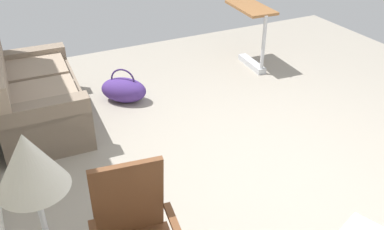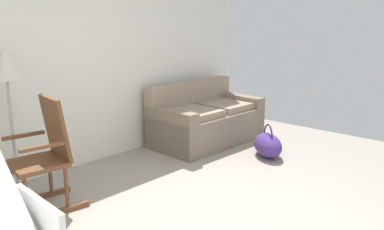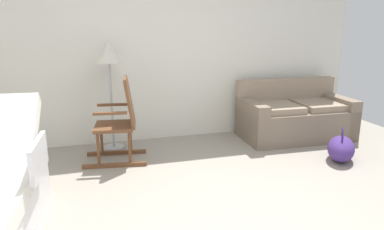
# 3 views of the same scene
# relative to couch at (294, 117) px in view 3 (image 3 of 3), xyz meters

# --- Properties ---
(ground_plane) EXTENTS (7.07, 7.07, 0.00)m
(ground_plane) POSITION_rel_couch_xyz_m (-1.80, -1.85, -0.31)
(ground_plane) COLOR gray
(back_wall) EXTENTS (5.86, 0.10, 2.70)m
(back_wall) POSITION_rel_couch_xyz_m (-1.80, 0.57, 1.04)
(back_wall) COLOR silver
(back_wall) RESTS_ON ground
(couch) EXTENTS (1.63, 0.90, 0.85)m
(couch) POSITION_rel_couch_xyz_m (0.00, 0.00, 0.00)
(couch) COLOR #7D6C5C
(couch) RESTS_ON ground
(rocking_chair) EXTENTS (0.82, 0.57, 1.05)m
(rocking_chair) POSITION_rel_couch_xyz_m (-2.59, -0.25, 0.20)
(rocking_chair) COLOR brown
(rocking_chair) RESTS_ON ground
(floor_lamp) EXTENTS (0.34, 0.34, 1.48)m
(floor_lamp) POSITION_rel_couch_xyz_m (-2.66, 0.22, 0.92)
(floor_lamp) COLOR #B2B5BA
(floor_lamp) RESTS_ON ground
(duffel_bag) EXTENTS (0.60, 0.64, 0.43)m
(duffel_bag) POSITION_rel_couch_xyz_m (0.05, -1.00, -0.15)
(duffel_bag) COLOR #472D7A
(duffel_bag) RESTS_ON ground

